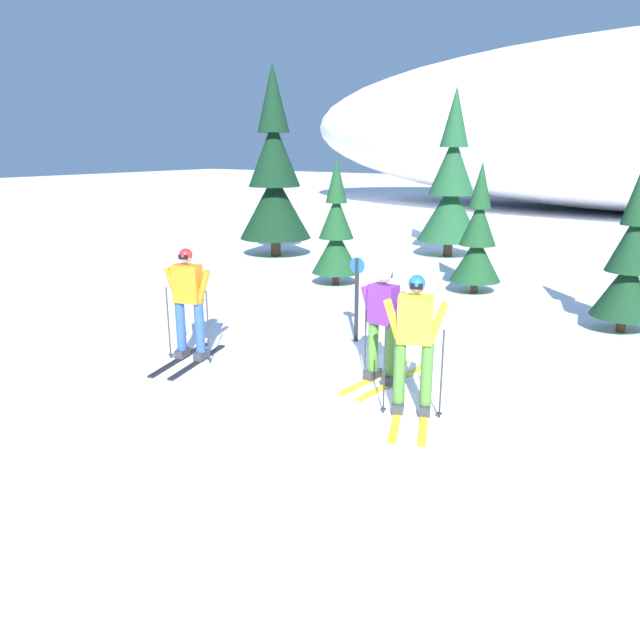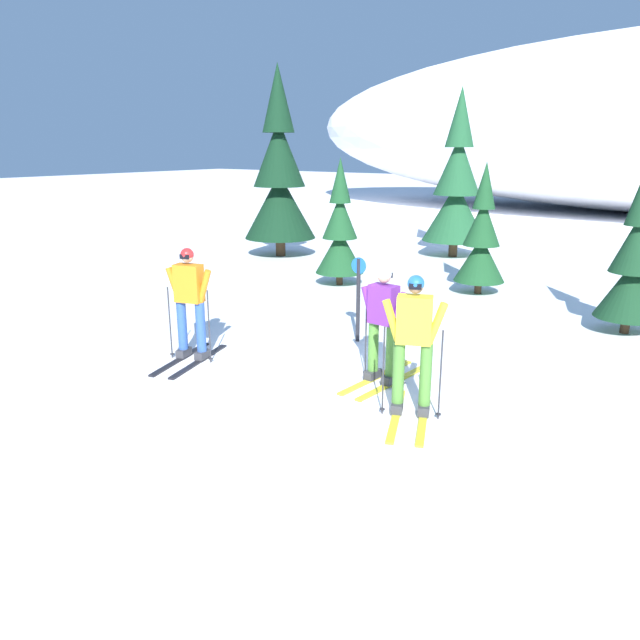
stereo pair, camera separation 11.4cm
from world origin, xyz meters
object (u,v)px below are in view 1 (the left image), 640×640
(pine_tree_far_left, at_px, (274,179))
(pine_tree_center_left, at_px, (451,188))
(trail_marker_post, at_px, (357,294))
(skier_purple_jacket, at_px, (383,324))
(pine_tree_center, at_px, (477,240))
(pine_tree_center_right, at_px, (630,265))
(pine_tree_left, at_px, (336,233))
(skier_yellow_jacket, at_px, (414,342))
(skier_orange_jacket, at_px, (188,302))

(pine_tree_far_left, relative_size, pine_tree_center_left, 1.13)
(pine_tree_far_left, distance_m, trail_marker_post, 8.97)
(skier_purple_jacket, relative_size, pine_tree_center, 0.60)
(pine_tree_center_right, bearing_deg, pine_tree_center_left, 135.51)
(skier_purple_jacket, relative_size, pine_tree_far_left, 0.32)
(pine_tree_far_left, xyz_separation_m, pine_tree_left, (3.76, -2.38, -1.07))
(skier_yellow_jacket, bearing_deg, skier_purple_jacket, 138.35)
(pine_tree_left, height_order, trail_marker_post, pine_tree_left)
(pine_tree_center, distance_m, trail_marker_post, 4.71)
(pine_tree_center_left, distance_m, pine_tree_center_right, 8.21)
(pine_tree_center, bearing_deg, skier_purple_jacket, -81.50)
(skier_yellow_jacket, bearing_deg, pine_tree_left, 130.16)
(skier_yellow_jacket, xyz_separation_m, pine_tree_center_left, (-4.23, 11.16, 1.12))
(pine_tree_left, relative_size, pine_tree_center_left, 0.61)
(pine_tree_center_left, xyz_separation_m, trail_marker_post, (2.07, -8.95, -1.24))
(skier_orange_jacket, bearing_deg, skier_purple_jacket, 16.12)
(skier_purple_jacket, distance_m, pine_tree_center_left, 11.01)
(skier_orange_jacket, relative_size, pine_tree_left, 0.59)
(skier_purple_jacket, relative_size, pine_tree_center_left, 0.36)
(pine_tree_left, bearing_deg, pine_tree_center, 18.76)
(pine_tree_center_right, bearing_deg, pine_tree_far_left, 164.96)
(skier_purple_jacket, bearing_deg, pine_tree_center, 98.50)
(pine_tree_left, bearing_deg, pine_tree_center_right, -3.33)
(skier_yellow_jacket, height_order, pine_tree_center_left, pine_tree_center_left)
(skier_orange_jacket, bearing_deg, pine_tree_center_left, 91.96)
(skier_orange_jacket, bearing_deg, pine_tree_center_right, 45.57)
(pine_tree_center_right, xyz_separation_m, trail_marker_post, (-3.76, -3.23, -0.41))
(skier_purple_jacket, relative_size, pine_tree_left, 0.59)
(skier_yellow_jacket, xyz_separation_m, pine_tree_center_right, (1.60, 5.44, 0.29))
(pine_tree_center_right, bearing_deg, skier_purple_jacket, -117.57)
(pine_tree_center_right, bearing_deg, skier_orange_jacket, -134.43)
(skier_purple_jacket, distance_m, pine_tree_far_left, 10.89)
(skier_yellow_jacket, distance_m, pine_tree_left, 7.62)
(skier_yellow_jacket, relative_size, pine_tree_far_left, 0.32)
(pine_tree_center, bearing_deg, pine_tree_center_right, -23.29)
(skier_purple_jacket, height_order, skier_orange_jacket, skier_orange_jacket)
(skier_yellow_jacket, distance_m, pine_tree_center_right, 5.68)
(pine_tree_center_left, height_order, pine_tree_center_right, pine_tree_center_left)
(skier_yellow_jacket, distance_m, pine_tree_center_left, 11.99)
(skier_purple_jacket, bearing_deg, skier_yellow_jacket, -41.65)
(pine_tree_far_left, xyz_separation_m, trail_marker_post, (6.51, -5.98, -1.51))
(pine_tree_center_left, xyz_separation_m, pine_tree_center, (2.46, -4.28, -0.84))
(skier_yellow_jacket, height_order, pine_tree_center_right, pine_tree_center_right)
(pine_tree_center_left, bearing_deg, trail_marker_post, -76.99)
(skier_purple_jacket, height_order, pine_tree_center_right, pine_tree_center_right)
(pine_tree_center_left, bearing_deg, skier_orange_jacket, -88.04)
(skier_purple_jacket, relative_size, skier_orange_jacket, 0.99)
(skier_orange_jacket, xyz_separation_m, pine_tree_left, (-1.07, 5.93, 0.33))
(skier_purple_jacket, xyz_separation_m, pine_tree_center, (-0.92, 6.13, 0.37))
(skier_yellow_jacket, relative_size, pine_tree_center_left, 0.36)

